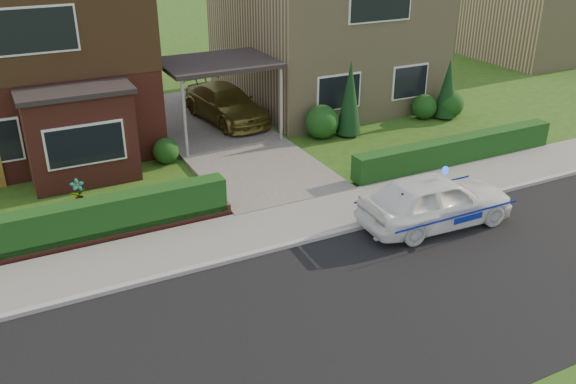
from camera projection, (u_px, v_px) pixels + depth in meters
ground at (409, 299)px, 12.82m from camera, size 120.00×120.00×0.00m
road at (409, 299)px, 12.82m from camera, size 60.00×6.00×0.02m
kerb at (335, 233)px, 15.26m from camera, size 60.00×0.16×0.12m
sidewalk at (315, 216)px, 16.11m from camera, size 60.00×2.00×0.10m
driveway at (221, 136)px, 21.68m from camera, size 3.80×12.00×0.12m
house_left at (20, 29)px, 20.08m from camera, size 7.50×9.53×7.25m
house_right at (323, 9)px, 24.93m from camera, size 7.50×8.06×7.25m
carport_link at (218, 64)px, 20.54m from camera, size 3.80×3.00×2.77m
dwarf_wall at (80, 241)px, 14.67m from camera, size 7.70×0.25×0.36m
hedge_left at (80, 245)px, 14.86m from camera, size 7.50×0.55×0.90m
hedge_right at (454, 164)px, 19.50m from camera, size 7.50×0.55×0.80m
shrub_left_mid at (117, 155)px, 18.43m from camera, size 1.32×1.32×1.32m
shrub_left_near at (166, 151)px, 19.42m from camera, size 0.84×0.84×0.84m
shrub_right_near at (322, 122)px, 21.46m from camera, size 1.20×1.20×1.20m
shrub_right_mid at (424, 107)px, 23.47m from camera, size 0.96×0.96×0.96m
shrub_right_far at (450, 104)px, 23.60m from camera, size 1.08×1.08×1.08m
conifer_a at (350, 100)px, 21.41m from camera, size 0.90×0.90×2.60m
conifer_b at (447, 90)px, 23.28m from camera, size 0.90×0.90×2.20m
neighbour_right at (533, 6)px, 32.78m from camera, size 6.50×7.00×5.20m
police_car at (436, 201)px, 15.50m from camera, size 3.75×4.16×1.55m
driveway_car at (226, 104)px, 22.88m from camera, size 2.33×4.62×1.29m
potted_plant_a at (78, 193)px, 16.69m from camera, size 0.41×0.30×0.74m
potted_plant_c at (197, 193)px, 16.74m from camera, size 0.53×0.53×0.69m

